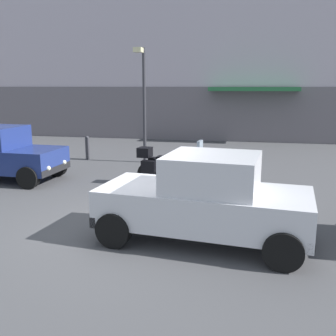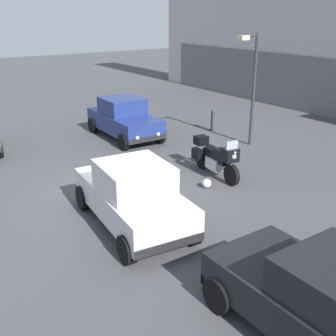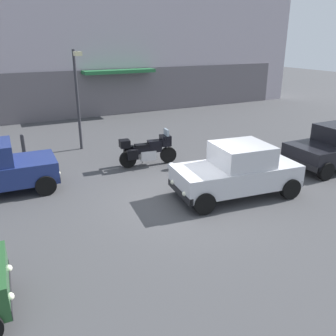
# 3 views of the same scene
# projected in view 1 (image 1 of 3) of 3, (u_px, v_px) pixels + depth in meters

# --- Properties ---
(ground_plane) EXTENTS (80.00, 80.00, 0.00)m
(ground_plane) POSITION_uv_depth(u_px,v_px,m) (127.00, 227.00, 7.84)
(ground_plane) COLOR #424244
(building_facade_rear) EXTENTS (32.38, 3.40, 9.67)m
(building_facade_rear) POSITION_uv_depth(u_px,v_px,m) (207.00, 49.00, 20.54)
(building_facade_rear) COLOR #B2A8B2
(building_facade_rear) RESTS_ON ground
(motorcycle) EXTENTS (2.26, 0.86, 1.36)m
(motorcycle) POSITION_uv_depth(u_px,v_px,m) (173.00, 165.00, 10.92)
(motorcycle) COLOR black
(motorcycle) RESTS_ON ground
(helmet) EXTENTS (0.28, 0.28, 0.28)m
(helmet) POSITION_uv_depth(u_px,v_px,m) (189.00, 190.00, 10.09)
(helmet) COLOR silver
(helmet) RESTS_ON ground
(car_wagon_end) EXTENTS (3.99, 2.15, 1.64)m
(car_wagon_end) POSITION_uv_depth(u_px,v_px,m) (206.00, 199.00, 6.98)
(car_wagon_end) COLOR silver
(car_wagon_end) RESTS_ON ground
(streetlamp_curbside) EXTENTS (0.28, 0.94, 4.19)m
(streetlamp_curbside) POSITION_uv_depth(u_px,v_px,m) (143.00, 93.00, 13.85)
(streetlamp_curbside) COLOR #2D2D33
(streetlamp_curbside) RESTS_ON ground
(bollard_curbside) EXTENTS (0.16, 0.16, 0.93)m
(bollard_curbside) POSITION_uv_depth(u_px,v_px,m) (87.00, 147.00, 15.01)
(bollard_curbside) COLOR #333338
(bollard_curbside) RESTS_ON ground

